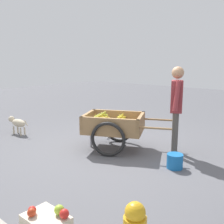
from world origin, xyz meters
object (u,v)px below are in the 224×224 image
Objects in this scene: fruit_cart at (114,127)px; dog at (18,123)px; vendor_person at (176,103)px; plastic_bucket at (175,161)px.

fruit_cart is 2.70× the size of dog.
dog is (2.36, 0.66, -0.17)m from fruit_cart.
plastic_bucket is (-0.32, 0.61, -0.83)m from vendor_person.
fruit_cart is at bearing -164.44° from dog.
dog is at bearing 15.56° from fruit_cart.
fruit_cart is at bearing 26.35° from vendor_person.
dog is (3.40, 1.17, -0.68)m from vendor_person.
vendor_person is (-1.03, -0.51, 0.51)m from fruit_cart.
fruit_cart is 1.14× the size of vendor_person.
plastic_bucket is (-1.35, 0.10, -0.32)m from fruit_cart.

